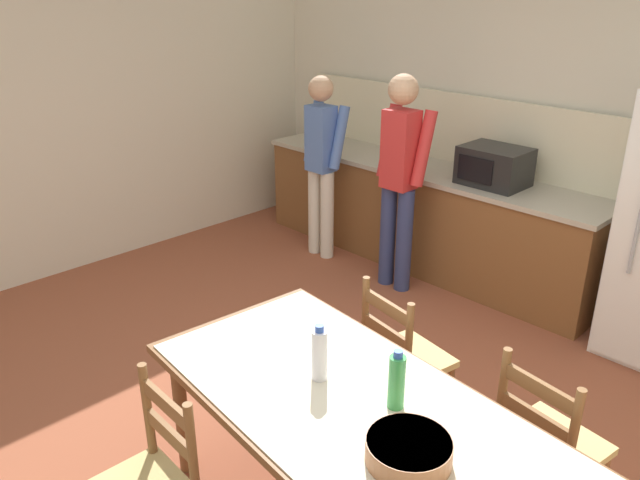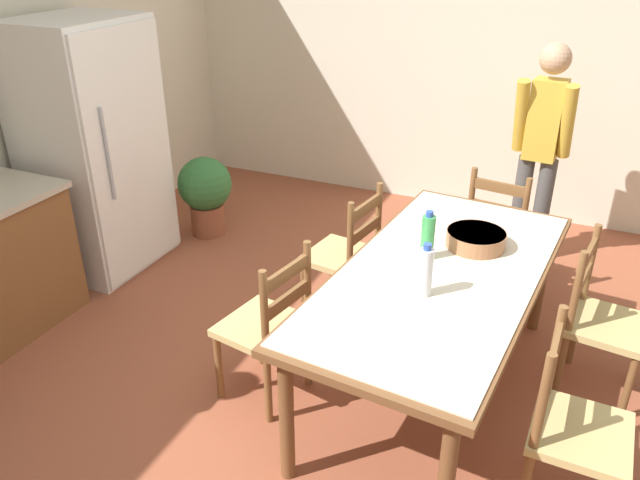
% 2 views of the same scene
% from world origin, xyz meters
% --- Properties ---
extents(ground_plane, '(8.32, 8.32, 0.00)m').
position_xyz_m(ground_plane, '(0.00, 0.00, 0.00)').
color(ground_plane, brown).
extents(wall_back, '(6.52, 0.12, 2.90)m').
position_xyz_m(wall_back, '(0.00, 2.66, 1.45)').
color(wall_back, beige).
rests_on(wall_back, ground).
extents(wall_left, '(0.12, 5.20, 2.90)m').
position_xyz_m(wall_left, '(-3.26, 0.00, 1.45)').
color(wall_left, beige).
rests_on(wall_left, ground).
extents(kitchen_counter, '(3.31, 0.66, 0.90)m').
position_xyz_m(kitchen_counter, '(-1.15, 2.23, 0.45)').
color(kitchen_counter, brown).
rests_on(kitchen_counter, ground).
extents(counter_splashback, '(3.27, 0.03, 0.60)m').
position_xyz_m(counter_splashback, '(-1.15, 2.54, 1.20)').
color(counter_splashback, beige).
rests_on(counter_splashback, kitchen_counter).
extents(microwave, '(0.50, 0.39, 0.30)m').
position_xyz_m(microwave, '(-0.46, 2.21, 1.05)').
color(microwave, black).
rests_on(microwave, kitchen_counter).
extents(dining_table, '(2.09, 1.13, 0.77)m').
position_xyz_m(dining_table, '(0.55, -0.48, 0.69)').
color(dining_table, brown).
rests_on(dining_table, ground).
extents(bottle_near_centre, '(0.07, 0.07, 0.27)m').
position_xyz_m(bottle_near_centre, '(0.30, -0.45, 0.89)').
color(bottle_near_centre, silver).
rests_on(bottle_near_centre, dining_table).
extents(bottle_off_centre, '(0.07, 0.07, 0.27)m').
position_xyz_m(bottle_off_centre, '(0.66, -0.37, 0.89)').
color(bottle_off_centre, green).
rests_on(bottle_off_centre, dining_table).
extents(serving_bowl, '(0.32, 0.32, 0.09)m').
position_xyz_m(serving_bowl, '(0.90, -0.58, 0.82)').
color(serving_bowl, '#9E6642').
rests_on(serving_bowl, dining_table).
extents(chair_side_far_right, '(0.47, 0.46, 0.91)m').
position_xyz_m(chair_side_far_right, '(1.07, 0.25, 0.44)').
color(chair_side_far_right, brown).
rests_on(chair_side_far_right, ground).
extents(chair_side_far_left, '(0.48, 0.47, 0.91)m').
position_xyz_m(chair_side_far_left, '(0.17, 0.33, 0.44)').
color(chair_side_far_left, brown).
rests_on(chair_side_far_left, ground).
extents(person_at_sink, '(0.41, 0.29, 1.65)m').
position_xyz_m(person_at_sink, '(-1.88, 1.71, 0.93)').
color(person_at_sink, silver).
rests_on(person_at_sink, ground).
extents(person_at_counter, '(0.44, 0.30, 1.75)m').
position_xyz_m(person_at_counter, '(-0.98, 1.69, 0.99)').
color(person_at_counter, navy).
rests_on(person_at_counter, ground).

